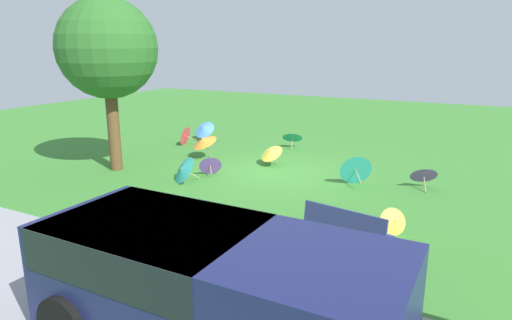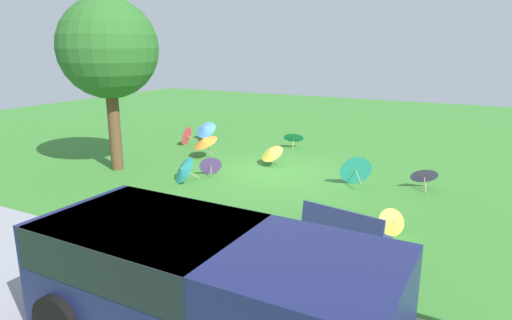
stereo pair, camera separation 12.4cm
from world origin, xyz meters
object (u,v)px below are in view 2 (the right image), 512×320
Objects in this scene: parasol_teal_1 at (294,136)px; park_bench at (344,231)px; shade_tree at (108,49)px; parasol_red_0 at (185,135)px; parasol_teal_0 at (355,169)px; parasol_purple_0 at (210,165)px; parasol_purple_1 at (424,174)px; parasol_blue_0 at (205,129)px; parasol_orange_0 at (204,141)px; parasol_teal_3 at (183,169)px; van_dark at (198,278)px; parasol_yellow_0 at (393,222)px; parasol_yellow_1 at (271,152)px.

park_bench is at bearing 119.57° from parasol_teal_1.
parasol_red_0 is (0.26, -3.81, -3.23)m from shade_tree.
parasol_purple_0 is at bearing 15.45° from parasol_teal_0.
parasol_purple_1 reaches higher than parasol_purple_0.
parasol_blue_0 is at bearing -15.50° from parasol_purple_1.
parasol_teal_3 is at bearing 111.84° from parasol_orange_0.
van_dark is 4.04× the size of parasol_orange_0.
parasol_red_0 is 2.36m from parasol_orange_0.
parasol_yellow_0 is 3.47m from parasol_purple_1.
parasol_blue_0 is 0.94× the size of parasol_teal_1.
shade_tree is 5.92× the size of parasol_blue_0.
van_dark is 4.65× the size of parasol_teal_0.
parasol_yellow_1 is (-0.40, 2.68, -0.01)m from parasol_teal_1.
van_dark is 0.91× the size of shade_tree.
parasol_red_0 is 0.98× the size of parasol_purple_0.
van_dark is at bearing 141.46° from shade_tree.
parasol_orange_0 is 2.75m from parasol_teal_3.
parasol_teal_3 is (-2.89, 3.95, 0.01)m from parasol_red_0.
shade_tree is at bearing 56.20° from parasol_orange_0.
shade_tree is at bearing 32.95° from parasol_yellow_1.
shade_tree reaches higher than parasol_red_0.
parasol_purple_1 is at bearing -100.69° from van_dark.
parasol_blue_0 is (0.03, -4.83, -3.11)m from shade_tree.
van_dark reaches higher than parasol_teal_1.
parasol_purple_1 is (-0.07, -3.46, 0.13)m from parasol_yellow_0.
parasol_orange_0 is at bearing 4.75° from parasol_yellow_1.
parasol_teal_0 is 1.06× the size of parasol_yellow_1.
parasol_blue_0 is 4.96m from parasol_purple_0.
parasol_teal_0 is 1.78m from parasol_purple_1.
van_dark is 9.44m from shade_tree.
parasol_yellow_1 reaches higher than parasol_yellow_0.
parasol_teal_0 is 1.00× the size of parasol_teal_3.
parasol_red_0 is 1.05m from parasol_blue_0.
parasol_purple_1 is at bearing -163.55° from parasol_teal_0.
parasol_orange_0 reaches higher than parasol_yellow_0.
parasol_yellow_0 is 5.93m from parasol_purple_0.
parasol_purple_0 is (5.64, -1.85, 0.04)m from parasol_yellow_0.
van_dark is 7.59m from parasol_teal_0.
parasol_blue_0 is (6.93, -2.90, 0.04)m from parasol_teal_0.
shade_tree is 5.12× the size of parasol_teal_0.
van_dark is at bearing 122.92° from parasol_purple_0.
parasol_teal_3 reaches higher than parasol_purple_1.
parasol_yellow_0 is at bearing 173.13° from shade_tree.
parasol_red_0 is 4.35m from parasol_purple_0.
parasol_purple_0 is (1.11, 1.77, -0.13)m from parasol_yellow_1.
parasol_teal_0 is 7.51m from parasol_blue_0.
park_bench is 0.33× the size of shade_tree.
parasol_blue_0 is 10.38m from parasol_yellow_0.
parasol_teal_1 is at bearing -124.33° from shade_tree.
parasol_teal_1 is (-3.60, -5.28, -3.15)m from shade_tree.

